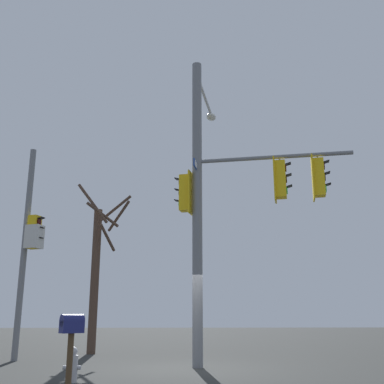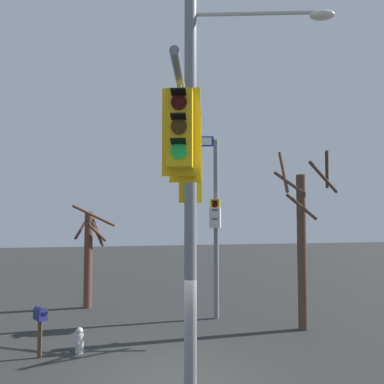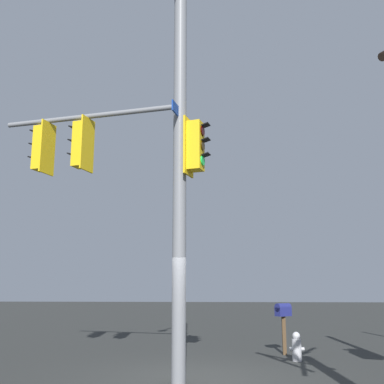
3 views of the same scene
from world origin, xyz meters
name	(u,v)px [view 1 (image 1 of 3)]	position (x,y,z in m)	size (l,w,h in m)	color
ground_plane	(187,369)	(0.00, 0.00, 0.00)	(80.00, 80.00, 0.00)	#2C2D2C
main_signal_pole_assembly	(222,188)	(1.03, 0.30, 5.07)	(5.15, 4.49, 9.22)	slate
secondary_pole_assembly	(29,242)	(-5.15, 2.35, 3.72)	(0.73, 0.55, 6.97)	slate
fire_hydrant	(72,366)	(-2.55, -2.41, 0.34)	(0.38, 0.24, 0.73)	#B2B2B7
mailbox	(72,330)	(-2.39, -3.47, 1.11)	(0.50, 0.44, 1.41)	#4C3823
bare_tree_behind_pole	(97,268)	(-3.32, 5.03, 3.13)	(2.06, 2.19, 6.35)	#49362B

